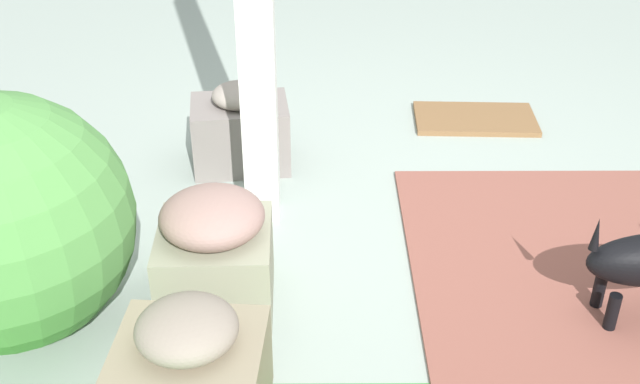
# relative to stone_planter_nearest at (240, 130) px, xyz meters

# --- Properties ---
(ground_plane) EXTENTS (12.00, 12.00, 0.00)m
(ground_plane) POSITION_rel_stone_planter_nearest_xyz_m (-0.57, 0.54, -0.19)
(ground_plane) COLOR #96A49B
(stone_planter_nearest) EXTENTS (0.51, 0.39, 0.44)m
(stone_planter_nearest) POSITION_rel_stone_planter_nearest_xyz_m (0.00, 0.00, 0.00)
(stone_planter_nearest) COLOR gray
(stone_planter_nearest) RESTS_ON ground
(stone_planter_mid) EXTENTS (0.44, 0.44, 0.48)m
(stone_planter_mid) POSITION_rel_stone_planter_nearest_xyz_m (0.01, 1.09, 0.04)
(stone_planter_mid) COLOR gray
(stone_planter_mid) RESTS_ON ground
(stone_planter_far) EXTENTS (0.49, 0.42, 0.45)m
(stone_planter_far) POSITION_rel_stone_planter_nearest_xyz_m (0.02, 1.68, 0.01)
(stone_planter_far) COLOR gray
(stone_planter_far) RESTS_ON ground
(round_shrub) EXTENTS (0.91, 0.91, 0.91)m
(round_shrub) POSITION_rel_stone_planter_nearest_xyz_m (0.71, 1.22, 0.26)
(round_shrub) COLOR #4F8C43
(round_shrub) RESTS_ON ground
(doormat) EXTENTS (0.68, 0.41, 0.03)m
(doormat) POSITION_rel_stone_planter_nearest_xyz_m (-1.27, -0.48, -0.18)
(doormat) COLOR brown
(doormat) RESTS_ON ground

